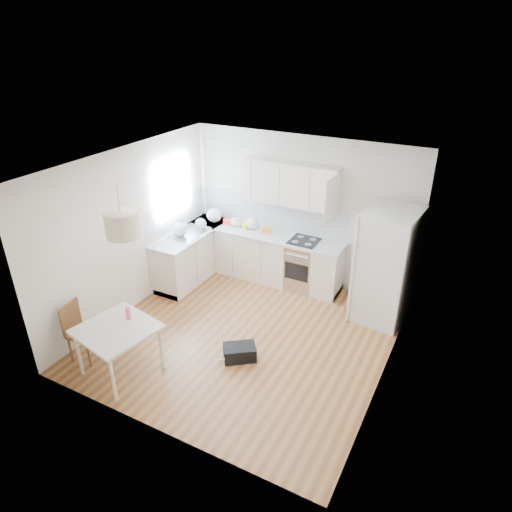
{
  "coord_description": "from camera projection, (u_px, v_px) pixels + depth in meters",
  "views": [
    {
      "loc": [
        2.83,
        -5.01,
        4.32
      ],
      "look_at": [
        -0.02,
        0.4,
        1.21
      ],
      "focal_mm": 32.0,
      "sensor_mm": 36.0,
      "label": 1
    }
  ],
  "objects": [
    {
      "name": "refrigerator",
      "position": [
        387.0,
        266.0,
        7.18
      ],
      "size": [
        0.97,
        1.02,
        1.86
      ],
      "primitive_type": null,
      "rotation": [
        0.0,
        0.0,
        -0.1
      ],
      "color": "silver",
      "rests_on": "floor"
    },
    {
      "name": "grocery_bag_d",
      "position": [
        201.0,
        223.0,
        8.49
      ],
      "size": [
        0.21,
        0.18,
        0.19
      ],
      "primitive_type": "ellipsoid",
      "color": "white",
      "rests_on": "counter_back"
    },
    {
      "name": "window_glassblock",
      "position": [
        173.0,
        187.0,
        8.07
      ],
      "size": [
        0.02,
        1.0,
        1.0
      ],
      "primitive_type": "cube",
      "color": "#BFE0F9",
      "rests_on": "wall_left"
    },
    {
      "name": "snack_orange",
      "position": [
        266.0,
        230.0,
        8.3
      ],
      "size": [
        0.17,
        0.13,
        0.1
      ],
      "primitive_type": "cube",
      "rotation": [
        0.0,
        0.0,
        0.28
      ],
      "color": "orange",
      "rests_on": "counter_back"
    },
    {
      "name": "wall_right",
      "position": [
        393.0,
        295.0,
        5.61
      ],
      "size": [
        0.0,
        4.2,
        4.2
      ],
      "primitive_type": "plane",
      "rotation": [
        1.57,
        0.0,
        -1.57
      ],
      "color": "silver",
      "rests_on": "floor"
    },
    {
      "name": "dining_table",
      "position": [
        117.0,
        333.0,
        6.07
      ],
      "size": [
        1.1,
        1.1,
        0.73
      ],
      "rotation": [
        0.0,
        0.0,
        -0.2
      ],
      "color": "beige",
      "rests_on": "floor"
    },
    {
      "name": "sink",
      "position": [
        189.0,
        233.0,
        8.33
      ],
      "size": [
        0.5,
        0.8,
        0.16
      ],
      "primitive_type": null,
      "color": "#BBBEC0",
      "rests_on": "counter_left"
    },
    {
      "name": "gym_bag",
      "position": [
        240.0,
        352.0,
        6.57
      ],
      "size": [
        0.55,
        0.51,
        0.21
      ],
      "primitive_type": "cube",
      "rotation": [
        0.0,
        0.0,
        0.64
      ],
      "color": "black",
      "rests_on": "floor"
    },
    {
      "name": "range_oven",
      "position": [
        303.0,
        265.0,
        8.23
      ],
      "size": [
        0.5,
        0.61,
        0.88
      ],
      "primitive_type": null,
      "color": "#BBBEC0",
      "rests_on": "floor"
    },
    {
      "name": "floor",
      "position": [
        245.0,
        336.0,
        7.09
      ],
      "size": [
        4.2,
        4.2,
        0.0
      ],
      "primitive_type": "plane",
      "color": "brown",
      "rests_on": "ground"
    },
    {
      "name": "drink_bottle",
      "position": [
        128.0,
        312.0,
        6.17
      ],
      "size": [
        0.08,
        0.08,
        0.23
      ],
      "primitive_type": "cylinder",
      "rotation": [
        0.0,
        0.0,
        0.24
      ],
      "color": "#F54486",
      "rests_on": "dining_table"
    },
    {
      "name": "snack_yellow",
      "position": [
        246.0,
        226.0,
        8.49
      ],
      "size": [
        0.18,
        0.17,
        0.11
      ],
      "primitive_type": "cube",
      "rotation": [
        0.0,
        0.0,
        -0.58
      ],
      "color": "yellow",
      "rests_on": "counter_back"
    },
    {
      "name": "counter_left",
      "position": [
        191.0,
        233.0,
        8.38
      ],
      "size": [
        0.64,
        1.82,
        0.04
      ],
      "primitive_type": "cube",
      "color": "#B7BABD",
      "rests_on": "cabinets_left"
    },
    {
      "name": "backsplash_back",
      "position": [
        271.0,
        213.0,
        8.44
      ],
      "size": [
        3.0,
        0.01,
        0.58
      ],
      "primitive_type": "cube",
      "color": "silver",
      "rests_on": "wall_back"
    },
    {
      "name": "backsplash_left",
      "position": [
        176.0,
        214.0,
        8.36
      ],
      "size": [
        0.01,
        1.8,
        0.58
      ],
      "primitive_type": "cube",
      "color": "silver",
      "rests_on": "wall_left"
    },
    {
      "name": "counter_back",
      "position": [
        264.0,
        234.0,
        8.35
      ],
      "size": [
        3.02,
        0.64,
        0.04
      ],
      "primitive_type": "cube",
      "color": "#B7BABD",
      "rests_on": "cabinets_back"
    },
    {
      "name": "snack_red",
      "position": [
        228.0,
        222.0,
        8.66
      ],
      "size": [
        0.17,
        0.12,
        0.11
      ],
      "primitive_type": "cube",
      "rotation": [
        0.0,
        0.0,
        0.11
      ],
      "color": "red",
      "rests_on": "counter_back"
    },
    {
      "name": "cabinets_back",
      "position": [
        263.0,
        256.0,
        8.56
      ],
      "size": [
        3.0,
        0.6,
        0.88
      ],
      "primitive_type": "cube",
      "color": "silver",
      "rests_on": "floor"
    },
    {
      "name": "grocery_bag_c",
      "position": [
        252.0,
        224.0,
        8.43
      ],
      "size": [
        0.24,
        0.2,
        0.21
      ],
      "primitive_type": "ellipsoid",
      "color": "white",
      "rests_on": "counter_back"
    },
    {
      "name": "grocery_bag_a",
      "position": [
        214.0,
        215.0,
        8.74
      ],
      "size": [
        0.3,
        0.25,
        0.27
      ],
      "primitive_type": "ellipsoid",
      "color": "white",
      "rests_on": "counter_back"
    },
    {
      "name": "cabinets_left",
      "position": [
        192.0,
        255.0,
        8.59
      ],
      "size": [
        0.6,
        1.8,
        0.88
      ],
      "primitive_type": "cube",
      "color": "silver",
      "rests_on": "floor"
    },
    {
      "name": "grocery_bag_e",
      "position": [
        179.0,
        230.0,
        8.16
      ],
      "size": [
        0.27,
        0.23,
        0.24
      ],
      "primitive_type": "ellipsoid",
      "color": "white",
      "rests_on": "counter_left"
    },
    {
      "name": "wall_back",
      "position": [
        301.0,
        211.0,
        8.13
      ],
      "size": [
        4.2,
        0.0,
        4.2
      ],
      "primitive_type": "plane",
      "rotation": [
        1.57,
        0.0,
        0.0
      ],
      "color": "silver",
      "rests_on": "floor"
    },
    {
      "name": "pendant_lamp",
      "position": [
        122.0,
        225.0,
        5.46
      ],
      "size": [
        0.43,
        0.43,
        0.31
      ],
      "primitive_type": "cylinder",
      "rotation": [
        0.0,
        0.0,
        0.07
      ],
      "color": "#BDAA91",
      "rests_on": "ceiling"
    },
    {
      "name": "grocery_bag_b",
      "position": [
        236.0,
        222.0,
        8.55
      ],
      "size": [
        0.21,
        0.18,
        0.19
      ],
      "primitive_type": "ellipsoid",
      "color": "white",
      "rests_on": "counter_back"
    },
    {
      "name": "wall_left",
      "position": [
        131.0,
        231.0,
        7.35
      ],
      "size": [
        0.0,
        4.2,
        4.2
      ],
      "primitive_type": "plane",
      "rotation": [
        1.57,
        0.0,
        1.57
      ],
      "color": "silver",
      "rests_on": "floor"
    },
    {
      "name": "upper_cabinets",
      "position": [
        291.0,
        184.0,
        7.83
      ],
      "size": [
        1.7,
        0.32,
        0.75
      ],
      "primitive_type": "cube",
      "color": "silver",
      "rests_on": "wall_back"
    },
    {
      "name": "ceiling",
      "position": [
        243.0,
        166.0,
        5.87
      ],
      "size": [
        4.2,
        4.2,
        0.0
      ],
      "primitive_type": "plane",
      "rotation": [
        3.14,
        0.0,
        0.0
      ],
      "color": "white",
      "rests_on": "wall_back"
    },
    {
      "name": "dining_chair",
      "position": [
        84.0,
        332.0,
        6.44
      ],
      "size": [
        0.42,
        0.42,
        0.88
      ],
      "primitive_type": null,
      "rotation": [
        0.0,
        0.0,
        0.14
      ],
      "color": "#492D16",
      "rests_on": "floor"
    }
  ]
}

